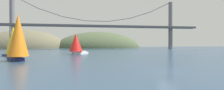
# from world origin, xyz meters

# --- Properties ---
(ground_plane) EXTENTS (360.00, 360.00, 0.00)m
(ground_plane) POSITION_xyz_m (0.00, 0.00, 0.00)
(ground_plane) COLOR #2D4760
(headland_center) EXTENTS (72.91, 44.00, 27.78)m
(headland_center) POSITION_xyz_m (5.00, 135.00, 0.00)
(headland_center) COLOR #4C5B3D
(headland_center) RESTS_ON ground_plane
(headland_left) EXTENTS (64.90, 44.00, 29.62)m
(headland_left) POSITION_xyz_m (-55.00, 135.00, 0.00)
(headland_left) COLOR #6B664C
(headland_left) RESTS_ON ground_plane
(suspension_bridge) EXTENTS (139.06, 6.00, 33.07)m
(suspension_bridge) POSITION_xyz_m (0.00, 95.00, 15.75)
(suspension_bridge) COLOR slate
(suspension_bridge) RESTS_ON ground_plane
(sailboat_yellow_sail) EXTENTS (7.30, 7.36, 9.20)m
(sailboat_yellow_sail) POSITION_xyz_m (-31.37, 35.29, 4.70)
(sailboat_yellow_sail) COLOR navy
(sailboat_yellow_sail) RESTS_ON ground_plane
(sailboat_orange_sail) EXTENTS (7.06, 8.83, 10.88)m
(sailboat_orange_sail) POSITION_xyz_m (-25.22, 19.75, 5.44)
(sailboat_orange_sail) COLOR #191E4C
(sailboat_orange_sail) RESTS_ON ground_plane
(sailboat_red_spinnaker) EXTENTS (7.90, 7.56, 8.53)m
(sailboat_red_spinnaker) POSITION_xyz_m (-12.92, 42.45, 3.98)
(sailboat_red_spinnaker) COLOR white
(sailboat_red_spinnaker) RESTS_ON ground_plane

